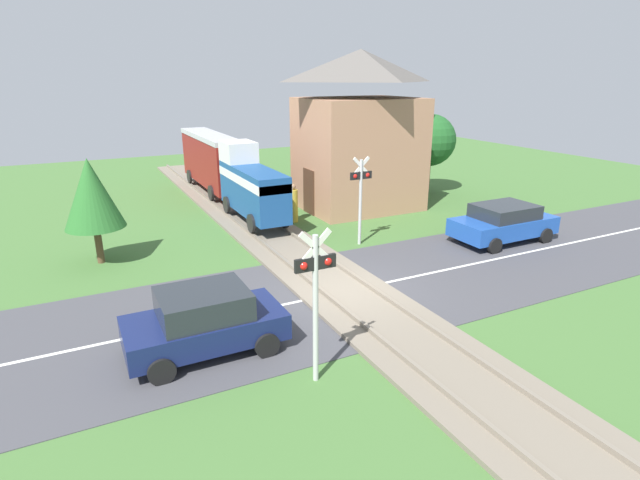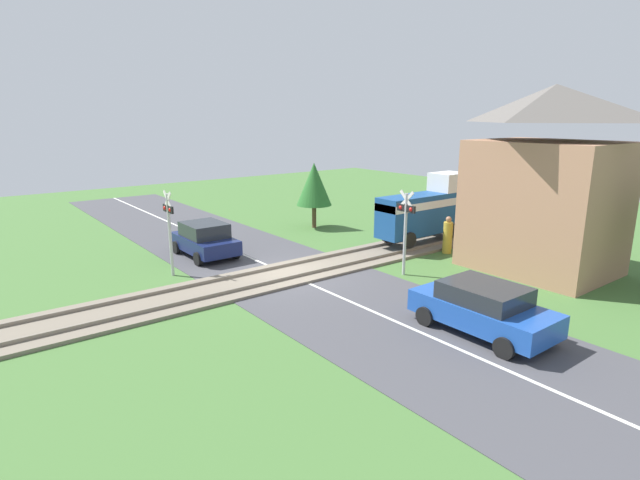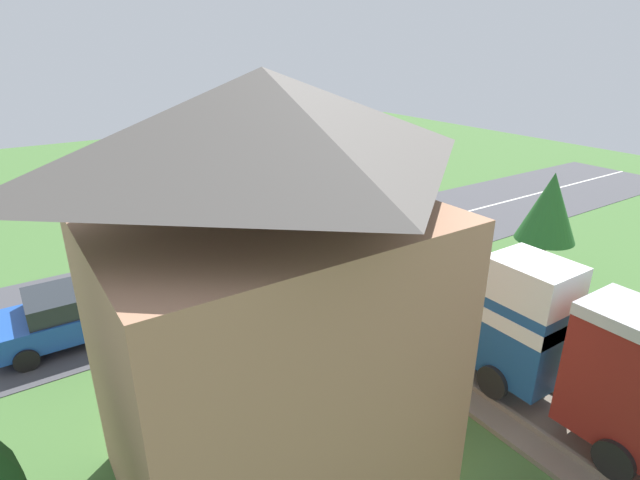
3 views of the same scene
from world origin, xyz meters
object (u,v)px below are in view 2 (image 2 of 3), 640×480
at_px(crossing_signal_east_approach, 406,222).
at_px(station_building, 546,183).
at_px(pedestrian_by_station, 448,236).
at_px(car_far_side, 483,307).
at_px(train, 475,199).
at_px(car_near_crossing, 205,239).
at_px(crossing_signal_west_approach, 169,222).

distance_m(crossing_signal_east_approach, station_building, 5.87).
relative_size(crossing_signal_east_approach, pedestrian_by_station, 1.97).
distance_m(car_far_side, crossing_signal_east_approach, 5.82).
bearing_deg(train, crossing_signal_east_approach, -71.57).
distance_m(car_far_side, pedestrian_by_station, 8.81).
distance_m(station_building, pedestrian_by_station, 4.88).
bearing_deg(pedestrian_by_station, car_far_side, -45.02).
bearing_deg(train, station_building, -30.97).
bearing_deg(station_building, pedestrian_by_station, -166.48).
relative_size(train, crossing_signal_east_approach, 3.84).
bearing_deg(train, car_near_crossing, -108.75).
bearing_deg(car_near_crossing, train, 71.25).
xyz_separation_m(car_near_crossing, pedestrian_by_station, (6.29, 9.11, -0.01)).
bearing_deg(train, pedestrian_by_station, -68.08).
height_order(car_far_side, station_building, station_building).
height_order(station_building, pedestrian_by_station, station_building).
bearing_deg(pedestrian_by_station, crossing_signal_west_approach, -111.64).
bearing_deg(car_far_side, train, 127.05).
height_order(crossing_signal_east_approach, pedestrian_by_station, crossing_signal_east_approach).
height_order(train, crossing_signal_west_approach, train).
bearing_deg(station_building, car_far_side, -71.97).
bearing_deg(crossing_signal_west_approach, car_far_side, 25.51).
bearing_deg(station_building, crossing_signal_west_approach, -124.35).
bearing_deg(car_near_crossing, pedestrian_by_station, 55.37).
relative_size(car_far_side, crossing_signal_east_approach, 1.21).
distance_m(crossing_signal_west_approach, station_building, 14.95).
height_order(crossing_signal_east_approach, station_building, station_building).
relative_size(crossing_signal_west_approach, crossing_signal_east_approach, 1.00).
bearing_deg(crossing_signal_west_approach, train, 79.98).
relative_size(car_near_crossing, crossing_signal_west_approach, 1.08).
distance_m(car_near_crossing, pedestrian_by_station, 11.07).
distance_m(car_far_side, crossing_signal_west_approach, 11.97).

